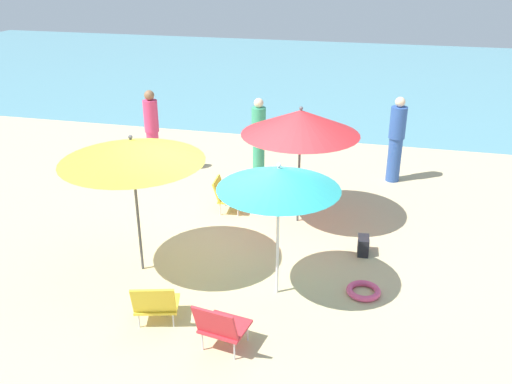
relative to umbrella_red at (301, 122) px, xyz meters
name	(u,v)px	position (x,y,z in m)	size (l,w,h in m)	color
ground_plane	(234,258)	(-0.72, -1.48, -1.77)	(40.00, 40.00, 0.00)	#CCB789
sea_water	(336,74)	(-0.72, 12.49, -1.77)	(40.00, 16.00, 0.01)	#5693A3
umbrella_red	(301,122)	(0.00, 0.00, 0.00)	(1.94, 1.94, 2.04)	#4C4C51
umbrella_yellow	(132,150)	(-1.95, -2.11, 0.08)	(1.98, 1.98, 2.07)	#4C4C51
umbrella_teal	(279,178)	(0.10, -2.23, -0.08)	(1.59, 1.59, 1.90)	silver
beach_chair_a	(220,325)	(-0.28, -3.58, -1.41)	(0.60, 0.63, 0.69)	red
beach_chair_b	(156,303)	(-1.21, -3.28, -1.46)	(0.65, 0.65, 0.63)	gold
beach_chair_c	(226,194)	(-1.33, 0.10, -1.45)	(0.52, 0.52, 0.60)	gold
person_a	(259,140)	(-1.09, 1.62, -0.90)	(0.28, 0.28, 1.71)	#389970
person_b	(152,132)	(-3.32, 1.53, -0.88)	(0.29, 0.29, 1.76)	#DB3866
person_c	(396,140)	(1.56, 2.27, -0.90)	(0.32, 0.32, 1.73)	#2D519E
swim_ring	(364,291)	(1.26, -1.98, -1.73)	(0.47, 0.47, 0.09)	#E54C7F
beach_bag	(363,246)	(1.18, -0.88, -1.63)	(0.29, 0.17, 0.28)	black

